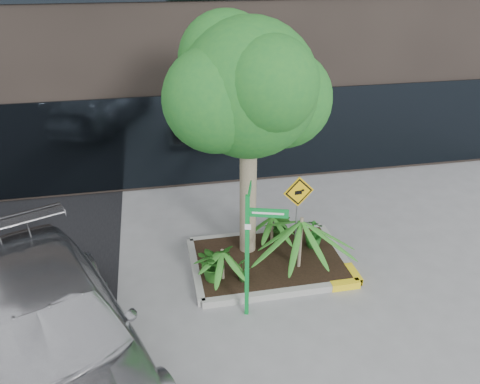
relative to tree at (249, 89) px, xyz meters
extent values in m
plane|color=gray|center=(0.18, -0.78, -3.75)|extent=(80.00, 80.00, 0.00)
cube|color=#9E9E99|center=(0.38, 0.62, -3.67)|extent=(3.20, 0.15, 0.15)
cube|color=#9E9E99|center=(0.38, -1.58, -3.67)|extent=(3.20, 0.15, 0.15)
cube|color=#9E9E99|center=(-1.22, -0.48, -3.67)|extent=(0.15, 2.20, 0.15)
cube|color=#9E9E99|center=(1.98, -0.48, -3.67)|extent=(0.15, 2.20, 0.15)
cube|color=yellow|center=(1.68, -1.58, -3.67)|extent=(0.60, 0.17, 0.15)
cube|color=black|center=(0.38, -0.48, -3.63)|extent=(3.05, 2.05, 0.06)
cylinder|color=gray|center=(0.00, -0.02, -2.09)|extent=(0.35, 0.35, 3.31)
cylinder|color=gray|center=(0.11, -0.02, -0.88)|extent=(0.63, 0.18, 1.08)
sphere|color=#1C6222|center=(0.00, -0.02, 0.00)|extent=(2.65, 2.65, 2.65)
sphere|color=#1C6222|center=(0.78, 0.31, -0.33)|extent=(1.99, 1.99, 1.99)
sphere|color=#1C6222|center=(-0.66, -0.24, -0.11)|extent=(1.99, 1.99, 1.99)
sphere|color=#1C6222|center=(0.22, -0.68, 0.23)|extent=(1.77, 1.77, 1.77)
sphere|color=#1C6222|center=(-0.33, 0.53, 0.45)|extent=(1.88, 1.88, 1.88)
cylinder|color=gray|center=(0.92, -0.87, -3.01)|extent=(0.07, 0.07, 1.18)
cylinder|color=gray|center=(-0.71, -0.96, -3.26)|extent=(0.07, 0.07, 0.69)
cylinder|color=gray|center=(0.60, 0.13, -3.23)|extent=(0.07, 0.07, 0.73)
imported|color=#B6B6BB|center=(-3.62, -2.69, -2.93)|extent=(4.27, 6.10, 1.64)
imported|color=#24601B|center=(-0.88, -0.92, -3.21)|extent=(0.96, 0.96, 0.78)
imported|color=#21681F|center=(1.47, -0.21, -3.26)|extent=(0.54, 0.54, 0.68)
imported|color=#245E1D|center=(-0.34, -1.12, -3.31)|extent=(0.43, 0.43, 0.58)
imported|color=#205518|center=(0.79, 0.12, -3.18)|extent=(0.64, 0.64, 0.84)
cube|color=#0D9636|center=(-0.42, -1.91, -2.50)|extent=(0.09, 0.09, 2.49)
cube|color=#0D9636|center=(-0.10, -2.01, -1.57)|extent=(0.67, 0.23, 0.16)
cube|color=#0D9636|center=(-0.32, -1.59, -1.39)|extent=(0.23, 0.67, 0.16)
cube|color=white|center=(-0.10, -2.03, -1.57)|extent=(0.51, 0.16, 0.04)
cube|color=white|center=(-0.33, -1.59, -1.39)|extent=(0.16, 0.51, 0.04)
cube|color=white|center=(-0.42, -1.95, -1.83)|extent=(0.10, 0.04, 0.11)
cylinder|color=slate|center=(0.83, -0.83, -2.65)|extent=(0.05, 0.06, 1.91)
cube|color=#E4AE0B|center=(0.83, -0.85, -1.84)|extent=(0.64, 0.08, 0.64)
cube|color=black|center=(0.83, -0.86, -1.84)|extent=(0.57, 0.06, 0.57)
cube|color=#E4AE0B|center=(0.83, -0.86, -1.84)|extent=(0.48, 0.05, 0.48)
cube|color=black|center=(0.82, -0.87, -1.85)|extent=(0.15, 0.02, 0.09)
camera|label=1|loc=(-1.88, -8.54, 2.26)|focal=35.00mm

